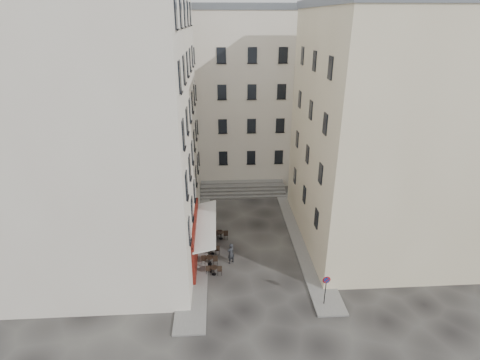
{
  "coord_description": "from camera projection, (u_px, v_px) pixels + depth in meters",
  "views": [
    {
      "loc": [
        -2.47,
        -23.77,
        17.29
      ],
      "look_at": [
        -0.8,
        4.0,
        5.23
      ],
      "focal_mm": 28.0,
      "sensor_mm": 36.0,
      "label": 1
    }
  ],
  "objects": [
    {
      "name": "ground",
      "position": [
        253.0,
        263.0,
        28.78
      ],
      "size": [
        90.0,
        90.0,
        0.0
      ],
      "primitive_type": "plane",
      "color": "black",
      "rests_on": "ground"
    },
    {
      "name": "bollard_far",
      "position": [
        212.0,
        219.0,
        33.89
      ],
      "size": [
        0.12,
        0.12,
        0.98
      ],
      "color": "black",
      "rests_on": "ground"
    },
    {
      "name": "stone_steps",
      "position": [
        243.0,
        189.0,
        40.14
      ],
      "size": [
        9.0,
        3.15,
        0.8
      ],
      "color": "#5B5856",
      "rests_on": "ground"
    },
    {
      "name": "bistro_table_d",
      "position": [
        221.0,
        234.0,
        31.69
      ],
      "size": [
        1.25,
        0.59,
        0.88
      ],
      "color": "black",
      "rests_on": "ground"
    },
    {
      "name": "bistro_table_c",
      "position": [
        212.0,
        249.0,
        29.67
      ],
      "size": [
        1.19,
        0.56,
        0.84
      ],
      "color": "black",
      "rests_on": "ground"
    },
    {
      "name": "cafe_storefront",
      "position": [
        197.0,
        237.0,
        28.71
      ],
      "size": [
        1.74,
        7.3,
        3.5
      ],
      "color": "#4A0F0A",
      "rests_on": "ground"
    },
    {
      "name": "bistro_table_b",
      "position": [
        210.0,
        260.0,
        28.37
      ],
      "size": [
        1.25,
        0.59,
        0.88
      ],
      "color": "black",
      "rests_on": "ground"
    },
    {
      "name": "building_left",
      "position": [
        106.0,
        124.0,
        26.85
      ],
      "size": [
        12.2,
        16.2,
        20.6
      ],
      "color": "beige",
      "rests_on": "ground"
    },
    {
      "name": "no_parking_sign",
      "position": [
        326.0,
        285.0,
        23.88
      ],
      "size": [
        0.52,
        0.11,
        2.29
      ],
      "rotation": [
        0.0,
        0.0,
        0.08
      ],
      "color": "black",
      "rests_on": "ground"
    },
    {
      "name": "pedestrian",
      "position": [
        231.0,
        253.0,
        28.43
      ],
      "size": [
        0.75,
        0.7,
        1.71
      ],
      "primitive_type": "imported",
      "rotation": [
        0.0,
        0.0,
        3.78
      ],
      "color": "black",
      "rests_on": "ground"
    },
    {
      "name": "building_back",
      "position": [
        230.0,
        95.0,
        42.43
      ],
      "size": [
        18.2,
        10.2,
        18.6
      ],
      "color": "beige",
      "rests_on": "ground"
    },
    {
      "name": "bollard_mid",
      "position": [
        211.0,
        240.0,
        30.68
      ],
      "size": [
        0.12,
        0.12,
        0.98
      ],
      "color": "black",
      "rests_on": "ground"
    },
    {
      "name": "sidewalk_right",
      "position": [
        303.0,
        239.0,
        31.76
      ],
      "size": [
        2.0,
        18.0,
        0.12
      ],
      "primitive_type": "cube",
      "color": "slate",
      "rests_on": "ground"
    },
    {
      "name": "sidewalk_left",
      "position": [
        197.0,
        236.0,
        32.17
      ],
      "size": [
        2.0,
        22.0,
        0.12
      ],
      "primitive_type": "cube",
      "color": "slate",
      "rests_on": "ground"
    },
    {
      "name": "building_right",
      "position": [
        386.0,
        131.0,
        28.87
      ],
      "size": [
        12.2,
        14.2,
        18.6
      ],
      "color": "beige",
      "rests_on": "ground"
    },
    {
      "name": "bistro_table_a",
      "position": [
        214.0,
        270.0,
        27.28
      ],
      "size": [
        1.18,
        0.55,
        0.83
      ],
      "color": "black",
      "rests_on": "ground"
    },
    {
      "name": "bollard_near",
      "position": [
        211.0,
        266.0,
        27.48
      ],
      "size": [
        0.12,
        0.12,
        0.98
      ],
      "color": "black",
      "rests_on": "ground"
    },
    {
      "name": "bistro_table_e",
      "position": [
        215.0,
        233.0,
        31.95
      ],
      "size": [
        1.13,
        0.53,
        0.79
      ],
      "color": "black",
      "rests_on": "ground"
    }
  ]
}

